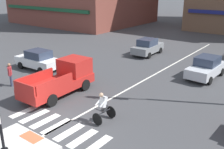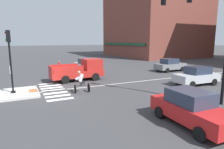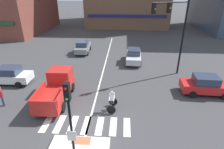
{
  "view_description": "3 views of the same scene",
  "coord_description": "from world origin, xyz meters",
  "px_view_note": "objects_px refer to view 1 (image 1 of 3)",
  "views": [
    {
      "loc": [
        9.09,
        -7.26,
        6.75
      ],
      "look_at": [
        0.76,
        3.76,
        1.93
      ],
      "focal_mm": 41.21,
      "sensor_mm": 36.0,
      "label": 1
    },
    {
      "loc": [
        15.4,
        -2.22,
        3.91
      ],
      "look_at": [
        0.87,
        4.89,
        1.05
      ],
      "focal_mm": 30.87,
      "sensor_mm": 36.0,
      "label": 2
    },
    {
      "loc": [
        2.32,
        -9.17,
        8.08
      ],
      "look_at": [
        1.41,
        4.54,
        1.68
      ],
      "focal_mm": 29.13,
      "sensor_mm": 36.0,
      "label": 3
    }
  ],
  "objects_px": {
    "car_white_cross_left": "(38,60)",
    "cyclist": "(103,107)",
    "pickup_truck_red_westbound_near": "(63,78)",
    "pedestrian_at_curb_left": "(10,73)",
    "car_grey_westbound_distant": "(148,47)",
    "car_silver_eastbound_far": "(206,67)"
  },
  "relations": [
    {
      "from": "car_white_cross_left",
      "to": "car_grey_westbound_distant",
      "type": "xyz_separation_m",
      "value": [
        4.93,
        9.77,
        0.0
      ]
    },
    {
      "from": "car_silver_eastbound_far",
      "to": "car_grey_westbound_distant",
      "type": "distance_m",
      "value": 7.76
    },
    {
      "from": "car_grey_westbound_distant",
      "to": "cyclist",
      "type": "relative_size",
      "value": 2.47
    },
    {
      "from": "car_grey_westbound_distant",
      "to": "car_white_cross_left",
      "type": "bearing_deg",
      "value": -116.8
    },
    {
      "from": "cyclist",
      "to": "pickup_truck_red_westbound_near",
      "type": "bearing_deg",
      "value": 162.34
    },
    {
      "from": "pickup_truck_red_westbound_near",
      "to": "cyclist",
      "type": "distance_m",
      "value": 4.76
    },
    {
      "from": "car_white_cross_left",
      "to": "pedestrian_at_curb_left",
      "type": "distance_m",
      "value": 3.95
    },
    {
      "from": "car_silver_eastbound_far",
      "to": "cyclist",
      "type": "distance_m",
      "value": 10.23
    },
    {
      "from": "car_grey_westbound_distant",
      "to": "pickup_truck_red_westbound_near",
      "type": "xyz_separation_m",
      "value": [
        0.47,
        -11.94,
        0.17
      ]
    },
    {
      "from": "pickup_truck_red_westbound_near",
      "to": "cyclist",
      "type": "bearing_deg",
      "value": -17.66
    },
    {
      "from": "cyclist",
      "to": "car_silver_eastbound_far",
      "type": "bearing_deg",
      "value": 78.8
    },
    {
      "from": "car_silver_eastbound_far",
      "to": "pickup_truck_red_westbound_near",
      "type": "xyz_separation_m",
      "value": [
        -6.52,
        -8.59,
        0.17
      ]
    },
    {
      "from": "car_grey_westbound_distant",
      "to": "cyclist",
      "type": "height_order",
      "value": "cyclist"
    },
    {
      "from": "car_white_cross_left",
      "to": "cyclist",
      "type": "xyz_separation_m",
      "value": [
        9.94,
        -3.62,
        0.06
      ]
    },
    {
      "from": "car_white_cross_left",
      "to": "pickup_truck_red_westbound_near",
      "type": "xyz_separation_m",
      "value": [
        5.41,
        -2.17,
        0.17
      ]
    },
    {
      "from": "pickup_truck_red_westbound_near",
      "to": "pedestrian_at_curb_left",
      "type": "distance_m",
      "value": 4.07
    },
    {
      "from": "car_grey_westbound_distant",
      "to": "pedestrian_at_curb_left",
      "type": "distance_m",
      "value": 13.78
    },
    {
      "from": "pickup_truck_red_westbound_near",
      "to": "pedestrian_at_curb_left",
      "type": "relative_size",
      "value": 3.09
    },
    {
      "from": "car_white_cross_left",
      "to": "pickup_truck_red_westbound_near",
      "type": "distance_m",
      "value": 5.83
    },
    {
      "from": "pickup_truck_red_westbound_near",
      "to": "pedestrian_at_curb_left",
      "type": "bearing_deg",
      "value": -159.37
    },
    {
      "from": "car_grey_westbound_distant",
      "to": "pickup_truck_red_westbound_near",
      "type": "height_order",
      "value": "pickup_truck_red_westbound_near"
    },
    {
      "from": "pickup_truck_red_westbound_near",
      "to": "pedestrian_at_curb_left",
      "type": "height_order",
      "value": "pickup_truck_red_westbound_near"
    }
  ]
}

